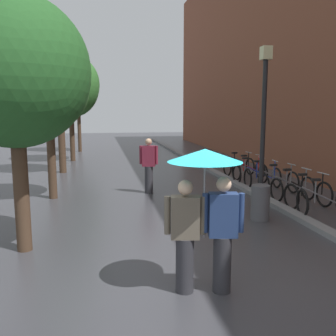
{
  "coord_description": "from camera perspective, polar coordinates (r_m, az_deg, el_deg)",
  "views": [
    {
      "loc": [
        -1.45,
        -5.06,
        2.58
      ],
      "look_at": [
        -0.02,
        2.77,
        1.35
      ],
      "focal_mm": 39.42,
      "sensor_mm": 36.0,
      "label": 1
    }
  ],
  "objects": [
    {
      "name": "litter_bin",
      "position": [
        9.08,
        14.07,
        -5.22
      ],
      "size": [
        0.44,
        0.44,
        0.85
      ],
      "primitive_type": "cylinder",
      "color": "#4C4C51",
      "rests_on": "ground"
    },
    {
      "name": "parked_bicycle_0",
      "position": [
        9.85,
        22.81,
        -4.84
      ],
      "size": [
        1.17,
        0.85,
        0.96
      ],
      "color": "black",
      "rests_on": "ground"
    },
    {
      "name": "street_tree_1",
      "position": [
        11.32,
        -18.05,
        11.66
      ],
      "size": [
        2.33,
        2.33,
        4.48
      ],
      "color": "#473323",
      "rests_on": "ground"
    },
    {
      "name": "street_lamp_post",
      "position": [
        9.67,
        14.56,
        7.65
      ],
      "size": [
        0.24,
        0.24,
        4.15
      ],
      "color": "black",
      "rests_on": "ground"
    },
    {
      "name": "ground_plane",
      "position": [
        5.86,
        5.34,
        -17.36
      ],
      "size": [
        80.0,
        80.0,
        0.0
      ],
      "primitive_type": "plane",
      "color": "#38383D"
    },
    {
      "name": "parked_bicycle_5",
      "position": [
        13.55,
        12.58,
        -0.8
      ],
      "size": [
        1.11,
        0.75,
        0.96
      ],
      "color": "black",
      "rests_on": "ground"
    },
    {
      "name": "street_tree_4",
      "position": [
        24.44,
        -13.79,
        12.43
      ],
      "size": [
        2.72,
        2.72,
        5.93
      ],
      "color": "#473323",
      "rests_on": "ground"
    },
    {
      "name": "street_tree_2",
      "position": [
        16.13,
        -16.52,
        13.52
      ],
      "size": [
        2.58,
        2.58,
        5.58
      ],
      "color": "#473323",
      "rests_on": "ground"
    },
    {
      "name": "parked_bicycle_1",
      "position": [
        10.55,
        20.84,
        -3.86
      ],
      "size": [
        1.14,
        0.79,
        0.96
      ],
      "color": "black",
      "rests_on": "ground"
    },
    {
      "name": "parked_bicycle_6",
      "position": [
        14.29,
        12.32,
        -0.3
      ],
      "size": [
        1.16,
        0.83,
        0.96
      ],
      "color": "black",
      "rests_on": "ground"
    },
    {
      "name": "pedestrian_walking_midground",
      "position": [
        11.63,
        -3.0,
        0.42
      ],
      "size": [
        0.57,
        0.32,
        1.74
      ],
      "color": "#2D2D33",
      "rests_on": "ground"
    },
    {
      "name": "parked_bicycle_2",
      "position": [
        11.25,
        18.68,
        -2.99
      ],
      "size": [
        1.13,
        0.78,
        0.96
      ],
      "color": "black",
      "rests_on": "ground"
    },
    {
      "name": "street_tree_0",
      "position": [
        7.16,
        -22.71,
        13.48
      ],
      "size": [
        2.65,
        2.65,
        4.61
      ],
      "color": "#473323",
      "rests_on": "ground"
    },
    {
      "name": "parked_bicycle_7",
      "position": [
        15.15,
        10.88,
        0.26
      ],
      "size": [
        1.15,
        0.81,
        0.96
      ],
      "color": "black",
      "rests_on": "ground"
    },
    {
      "name": "parked_bicycle_3",
      "position": [
        12.06,
        16.71,
        -2.13
      ],
      "size": [
        1.12,
        0.77,
        0.96
      ],
      "color": "black",
      "rests_on": "ground"
    },
    {
      "name": "street_tree_3",
      "position": [
        19.86,
        -14.88,
        11.99
      ],
      "size": [
        2.9,
        2.9,
        5.36
      ],
      "color": "#473323",
      "rests_on": "ground"
    },
    {
      "name": "parked_bicycle_4",
      "position": [
        12.78,
        14.37,
        -1.43
      ],
      "size": [
        1.11,
        0.74,
        0.96
      ],
      "color": "black",
      "rests_on": "ground"
    },
    {
      "name": "kerb_strip",
      "position": [
        15.96,
        6.72,
        -0.37
      ],
      "size": [
        0.3,
        36.0,
        0.12
      ],
      "primitive_type": "cube",
      "color": "slate",
      "rests_on": "ground"
    },
    {
      "name": "couple_under_umbrella",
      "position": [
        5.19,
        5.66,
        -5.11
      ],
      "size": [
        1.11,
        1.04,
        2.07
      ],
      "color": "#2D2D33",
      "rests_on": "ground"
    }
  ]
}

